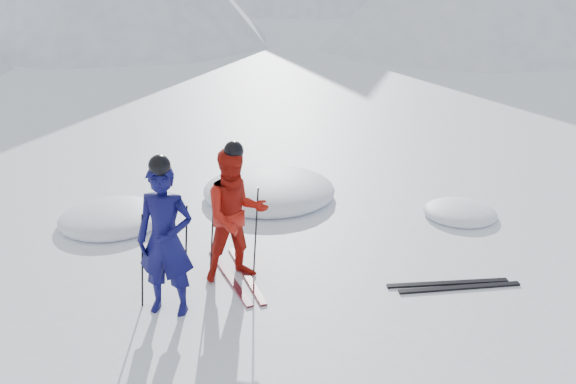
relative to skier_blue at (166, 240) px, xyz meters
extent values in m
plane|color=white|center=(3.28, 0.41, -0.98)|extent=(160.00, 160.00, 0.00)
imported|color=#0C0C48|center=(0.00, 0.00, 0.00)|extent=(0.84, 0.72, 1.96)
imported|color=#AD170D|center=(0.97, 0.64, -0.04)|extent=(0.99, 0.82, 1.87)
cylinder|color=black|center=(-0.30, 0.15, -0.33)|extent=(0.13, 0.09, 1.30)
cylinder|color=black|center=(0.25, 0.25, -0.33)|extent=(0.13, 0.08, 1.30)
cylinder|color=black|center=(0.67, 0.89, -0.36)|extent=(0.12, 0.10, 1.24)
cylinder|color=black|center=(1.27, 0.79, -0.36)|extent=(0.12, 0.09, 1.24)
cube|color=black|center=(0.85, 0.64, -0.96)|extent=(0.36, 1.69, 0.03)
cube|color=black|center=(1.09, 0.64, -0.96)|extent=(0.24, 1.70, 0.03)
cube|color=black|center=(3.73, -0.27, -0.96)|extent=(1.70, 0.33, 0.03)
cube|color=black|center=(3.83, -0.42, -0.96)|extent=(1.70, 0.27, 0.03)
ellipsoid|color=white|center=(-0.77, 3.00, -0.98)|extent=(1.77, 1.77, 0.39)
ellipsoid|color=white|center=(5.07, 1.84, -0.98)|extent=(1.25, 1.25, 0.28)
ellipsoid|color=white|center=(2.06, 3.55, -0.98)|extent=(2.46, 2.46, 0.54)
camera|label=1|loc=(-0.18, -6.84, 3.23)|focal=38.00mm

